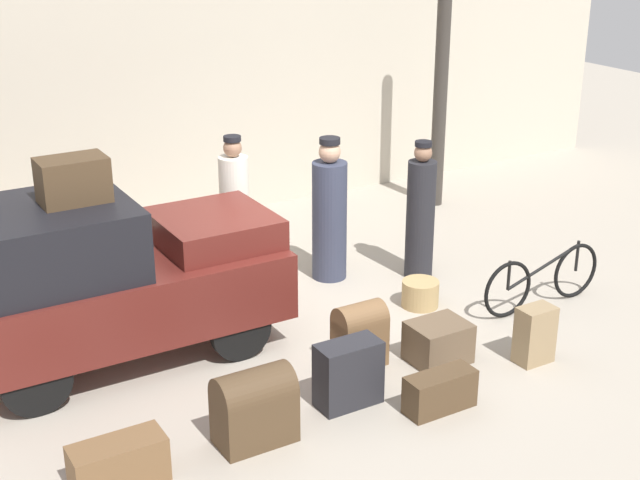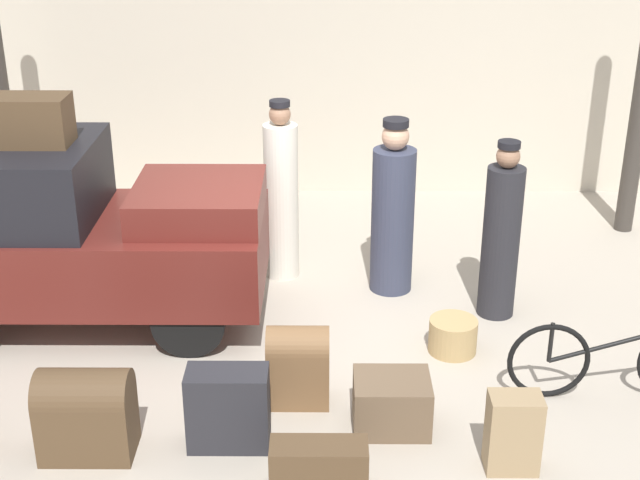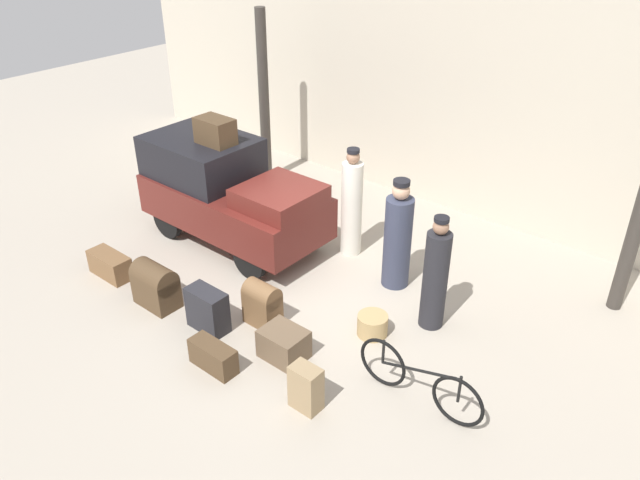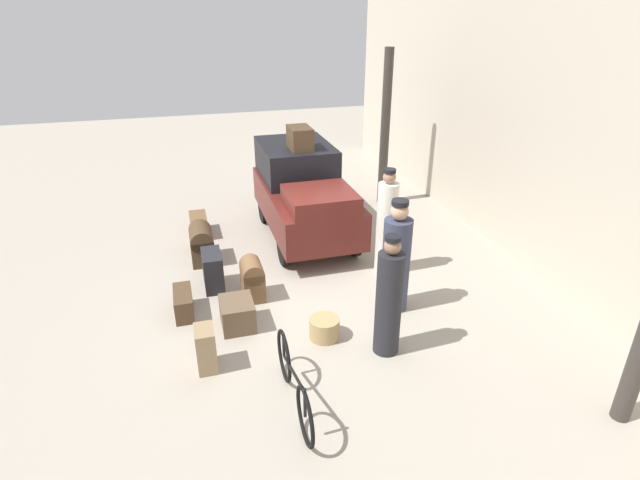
{
  "view_description": "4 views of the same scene",
  "coord_description": "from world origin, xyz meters",
  "px_view_note": "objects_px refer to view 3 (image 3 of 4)",
  "views": [
    {
      "loc": [
        -4.33,
        -7.47,
        4.41
      ],
      "look_at": [
        0.2,
        0.2,
        0.95
      ],
      "focal_mm": 50.0,
      "sensor_mm": 36.0,
      "label": 1
    },
    {
      "loc": [
        0.24,
        -6.93,
        4.04
      ],
      "look_at": [
        0.2,
        0.2,
        0.95
      ],
      "focal_mm": 50.0,
      "sensor_mm": 36.0,
      "label": 2
    },
    {
      "loc": [
        5.2,
        -5.79,
        5.48
      ],
      "look_at": [
        0.2,
        0.2,
        0.95
      ],
      "focal_mm": 35.0,
      "sensor_mm": 36.0,
      "label": 3
    },
    {
      "loc": [
        6.9,
        -1.73,
        4.27
      ],
      "look_at": [
        0.2,
        0.2,
        0.95
      ],
      "focal_mm": 28.0,
      "sensor_mm": 36.0,
      "label": 4
    }
  ],
  "objects_px": {
    "conductor_in_dark_uniform": "(398,239)",
    "suitcase_small_leather": "(110,265)",
    "porter_lifting_near_truck": "(352,206)",
    "trunk_on_truck_roof": "(215,131)",
    "bicycle": "(419,380)",
    "trunk_barrel_dark": "(155,284)",
    "porter_with_bicycle": "(435,277)",
    "suitcase_black_upright": "(306,388)",
    "truck": "(228,191)",
    "trunk_large_brown": "(213,356)",
    "trunk_wicker_pale": "(262,303)",
    "trunk_umber_medium": "(284,344)",
    "suitcase_tan_flat": "(208,310)",
    "wicker_basket": "(372,325)"
  },
  "relations": [
    {
      "from": "conductor_in_dark_uniform",
      "to": "suitcase_small_leather",
      "type": "bearing_deg",
      "value": -143.01
    },
    {
      "from": "porter_lifting_near_truck",
      "to": "trunk_on_truck_roof",
      "type": "height_order",
      "value": "trunk_on_truck_roof"
    },
    {
      "from": "bicycle",
      "to": "trunk_barrel_dark",
      "type": "height_order",
      "value": "bicycle"
    },
    {
      "from": "porter_with_bicycle",
      "to": "suitcase_black_upright",
      "type": "xyz_separation_m",
      "value": [
        -0.3,
        -2.35,
        -0.49
      ]
    },
    {
      "from": "truck",
      "to": "trunk_large_brown",
      "type": "xyz_separation_m",
      "value": [
        2.3,
        -2.46,
        -0.73
      ]
    },
    {
      "from": "trunk_wicker_pale",
      "to": "trunk_on_truck_roof",
      "type": "height_order",
      "value": "trunk_on_truck_roof"
    },
    {
      "from": "truck",
      "to": "bicycle",
      "type": "relative_size",
      "value": 1.93
    },
    {
      "from": "porter_lifting_near_truck",
      "to": "trunk_umber_medium",
      "type": "height_order",
      "value": "porter_lifting_near_truck"
    },
    {
      "from": "suitcase_tan_flat",
      "to": "trunk_wicker_pale",
      "type": "distance_m",
      "value": 0.76
    },
    {
      "from": "truck",
      "to": "suitcase_small_leather",
      "type": "height_order",
      "value": "truck"
    },
    {
      "from": "conductor_in_dark_uniform",
      "to": "trunk_barrel_dark",
      "type": "distance_m",
      "value": 3.64
    },
    {
      "from": "truck",
      "to": "porter_lifting_near_truck",
      "type": "xyz_separation_m",
      "value": [
        1.9,
        0.97,
        -0.05
      ]
    },
    {
      "from": "bicycle",
      "to": "trunk_on_truck_roof",
      "type": "bearing_deg",
      "value": 164.86
    },
    {
      "from": "conductor_in_dark_uniform",
      "to": "porter_lifting_near_truck",
      "type": "height_order",
      "value": "porter_lifting_near_truck"
    },
    {
      "from": "wicker_basket",
      "to": "trunk_on_truck_roof",
      "type": "height_order",
      "value": "trunk_on_truck_roof"
    },
    {
      "from": "porter_with_bicycle",
      "to": "trunk_barrel_dark",
      "type": "xyz_separation_m",
      "value": [
        -3.35,
        -2.19,
        -0.44
      ]
    },
    {
      "from": "porter_with_bicycle",
      "to": "trunk_on_truck_roof",
      "type": "xyz_separation_m",
      "value": [
        -4.16,
        -0.13,
        1.14
      ]
    },
    {
      "from": "porter_lifting_near_truck",
      "to": "trunk_umber_medium",
      "type": "relative_size",
      "value": 3.2
    },
    {
      "from": "porter_lifting_near_truck",
      "to": "trunk_on_truck_roof",
      "type": "relative_size",
      "value": 2.95
    },
    {
      "from": "trunk_large_brown",
      "to": "suitcase_black_upright",
      "type": "distance_m",
      "value": 1.39
    },
    {
      "from": "truck",
      "to": "porter_with_bicycle",
      "type": "xyz_separation_m",
      "value": [
        3.97,
        0.13,
        -0.13
      ]
    },
    {
      "from": "porter_with_bicycle",
      "to": "suitcase_tan_flat",
      "type": "distance_m",
      "value": 3.17
    },
    {
      "from": "wicker_basket",
      "to": "porter_with_bicycle",
      "type": "relative_size",
      "value": 0.25
    },
    {
      "from": "wicker_basket",
      "to": "suitcase_black_upright",
      "type": "relative_size",
      "value": 0.71
    },
    {
      "from": "suitcase_tan_flat",
      "to": "trunk_large_brown",
      "type": "bearing_deg",
      "value": -37.17
    },
    {
      "from": "wicker_basket",
      "to": "trunk_umber_medium",
      "type": "height_order",
      "value": "trunk_umber_medium"
    },
    {
      "from": "trunk_barrel_dark",
      "to": "suitcase_black_upright",
      "type": "relative_size",
      "value": 1.15
    },
    {
      "from": "bicycle",
      "to": "trunk_on_truck_roof",
      "type": "height_order",
      "value": "trunk_on_truck_roof"
    },
    {
      "from": "porter_with_bicycle",
      "to": "suitcase_small_leather",
      "type": "distance_m",
      "value": 5.09
    },
    {
      "from": "truck",
      "to": "trunk_large_brown",
      "type": "relative_size",
      "value": 4.86
    },
    {
      "from": "porter_with_bicycle",
      "to": "suitcase_black_upright",
      "type": "height_order",
      "value": "porter_with_bicycle"
    },
    {
      "from": "trunk_wicker_pale",
      "to": "trunk_umber_medium",
      "type": "bearing_deg",
      "value": -25.44
    },
    {
      "from": "suitcase_small_leather",
      "to": "suitcase_tan_flat",
      "type": "height_order",
      "value": "suitcase_tan_flat"
    },
    {
      "from": "truck",
      "to": "conductor_in_dark_uniform",
      "type": "distance_m",
      "value": 3.08
    },
    {
      "from": "conductor_in_dark_uniform",
      "to": "suitcase_black_upright",
      "type": "bearing_deg",
      "value": -76.99
    },
    {
      "from": "trunk_on_truck_roof",
      "to": "porter_with_bicycle",
      "type": "bearing_deg",
      "value": 1.75
    },
    {
      "from": "bicycle",
      "to": "trunk_on_truck_roof",
      "type": "distance_m",
      "value": 5.25
    },
    {
      "from": "wicker_basket",
      "to": "porter_with_bicycle",
      "type": "distance_m",
      "value": 1.08
    },
    {
      "from": "bicycle",
      "to": "suitcase_black_upright",
      "type": "xyz_separation_m",
      "value": [
        -0.98,
        -0.92,
        -0.04
      ]
    },
    {
      "from": "suitcase_small_leather",
      "to": "truck",
      "type": "bearing_deg",
      "value": 74.07
    },
    {
      "from": "wicker_basket",
      "to": "suitcase_small_leather",
      "type": "bearing_deg",
      "value": -160.23
    },
    {
      "from": "trunk_barrel_dark",
      "to": "suitcase_tan_flat",
      "type": "bearing_deg",
      "value": 5.91
    },
    {
      "from": "porter_lifting_near_truck",
      "to": "trunk_barrel_dark",
      "type": "xyz_separation_m",
      "value": [
        -1.28,
        -3.03,
        -0.51
      ]
    },
    {
      "from": "trunk_large_brown",
      "to": "trunk_umber_medium",
      "type": "distance_m",
      "value": 0.92
    },
    {
      "from": "porter_lifting_near_truck",
      "to": "suitcase_tan_flat",
      "type": "bearing_deg",
      "value": -95.22
    },
    {
      "from": "wicker_basket",
      "to": "porter_with_bicycle",
      "type": "xyz_separation_m",
      "value": [
        0.5,
        0.72,
        0.64
      ]
    },
    {
      "from": "wicker_basket",
      "to": "suitcase_small_leather",
      "type": "height_order",
      "value": "suitcase_small_leather"
    },
    {
      "from": "bicycle",
      "to": "trunk_wicker_pale",
      "type": "relative_size",
      "value": 2.56
    },
    {
      "from": "suitcase_small_leather",
      "to": "trunk_umber_medium",
      "type": "distance_m",
      "value": 3.45
    },
    {
      "from": "truck",
      "to": "suitcase_black_upright",
      "type": "distance_m",
      "value": 4.34
    }
  ]
}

